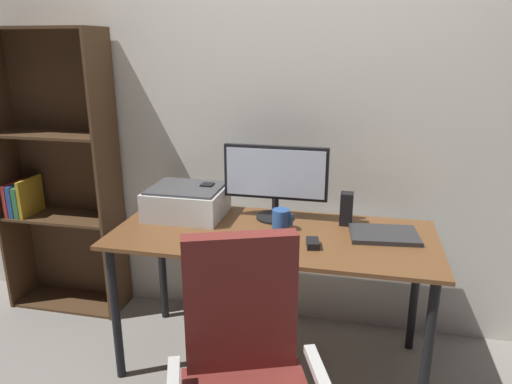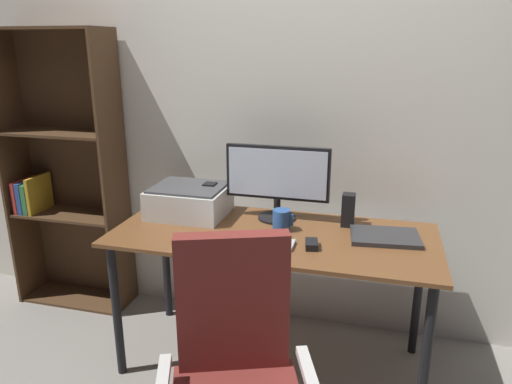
% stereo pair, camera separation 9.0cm
% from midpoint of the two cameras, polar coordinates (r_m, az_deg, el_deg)
% --- Properties ---
extents(ground_plane, '(12.00, 12.00, 0.00)m').
position_cam_midpoint_polar(ground_plane, '(2.71, 0.86, -19.55)').
color(ground_plane, gray).
extents(back_wall, '(6.40, 0.10, 2.60)m').
position_cam_midpoint_polar(back_wall, '(2.70, 3.25, 10.32)').
color(back_wall, silver).
rests_on(back_wall, ground).
extents(desk, '(1.58, 0.69, 0.74)m').
position_cam_midpoint_polar(desk, '(2.38, 0.93, -6.83)').
color(desk, brown).
rests_on(desk, ground).
extents(monitor, '(0.54, 0.20, 0.39)m').
position_cam_midpoint_polar(monitor, '(2.46, 1.30, 1.77)').
color(monitor, black).
rests_on(monitor, desk).
extents(keyboard, '(0.29, 0.11, 0.02)m').
position_cam_midpoint_polar(keyboard, '(2.21, -0.22, -6.06)').
color(keyboard, '#B7BABC').
rests_on(keyboard, desk).
extents(mouse, '(0.07, 0.10, 0.03)m').
position_cam_midpoint_polar(mouse, '(2.19, 5.64, -6.16)').
color(mouse, black).
rests_on(mouse, desk).
extents(coffee_mug, '(0.10, 0.09, 0.11)m').
position_cam_midpoint_polar(coffee_mug, '(2.36, 1.92, -3.36)').
color(coffee_mug, '#285193').
rests_on(coffee_mug, desk).
extents(laptop, '(0.34, 0.26, 0.02)m').
position_cam_midpoint_polar(laptop, '(2.36, 14.01, -4.98)').
color(laptop, '#2D2D30').
rests_on(laptop, desk).
extents(speaker_left, '(0.06, 0.07, 0.17)m').
position_cam_midpoint_polar(speaker_left, '(2.59, -6.81, -0.83)').
color(speaker_left, black).
rests_on(speaker_left, desk).
extents(speaker_right, '(0.06, 0.07, 0.17)m').
position_cam_midpoint_polar(speaker_right, '(2.46, 9.75, -2.00)').
color(speaker_right, black).
rests_on(speaker_right, desk).
extents(printer, '(0.40, 0.34, 0.16)m').
position_cam_midpoint_polar(printer, '(2.58, -9.29, -1.11)').
color(printer, silver).
rests_on(printer, desk).
extents(paper_sheet, '(0.23, 0.31, 0.00)m').
position_cam_midpoint_polar(paper_sheet, '(2.19, -5.80, -6.66)').
color(paper_sheet, white).
rests_on(paper_sheet, desk).
extents(bookshelf, '(0.72, 0.28, 1.72)m').
position_cam_midpoint_polar(bookshelf, '(3.18, -23.48, 1.63)').
color(bookshelf, '#4C331E').
rests_on(bookshelf, ground).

